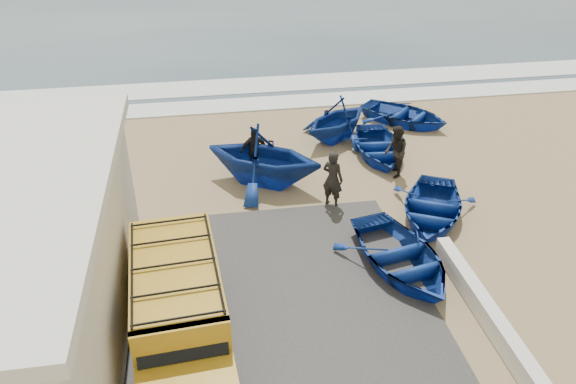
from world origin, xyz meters
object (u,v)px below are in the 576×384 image
boat_mid_right (378,147)px  fisherman_front (333,179)px  boat_far_right (404,115)px  van (179,305)px  boat_near_left (401,256)px  parapet (491,319)px  boat_mid_left (263,156)px  fisherman_middle (396,152)px  fisherman_back (254,151)px  boat_far_left (337,119)px  boat_near_right (432,208)px

boat_mid_right → fisherman_front: bearing=-124.0°
boat_far_right → fisherman_front: bearing=-172.4°
van → boat_mid_right: bearing=45.1°
boat_near_left → boat_mid_right: (1.43, 6.64, -0.03)m
parapet → boat_near_left: (-1.39, 2.53, 0.14)m
boat_near_left → fisherman_front: size_ratio=2.07×
boat_mid_left → boat_far_right: bearing=-27.9°
fisherman_middle → fisherman_back: 4.93m
boat_near_left → boat_far_left: size_ratio=1.19×
parapet → fisherman_middle: 7.64m
boat_near_right → boat_mid_right: (-0.35, 4.40, -0.01)m
boat_mid_left → boat_far_left: bearing=-17.6°
fisherman_middle → boat_near_right: bearing=9.3°
van → fisherman_middle: bearing=38.9°
fisherman_front → van: bearing=87.8°
boat_near_right → fisherman_back: bearing=169.4°
boat_near_left → fisherman_front: bearing=95.5°
boat_near_right → boat_far_right: bearing=103.9°
van → boat_far_right: 14.55m
van → boat_near_right: van is taller
van → boat_far_right: (9.27, 11.19, -0.76)m
boat_far_right → fisherman_middle: (-1.89, -4.30, 0.54)m
boat_mid_right → fisherman_middle: size_ratio=1.99×
boat_near_right → boat_far_left: (-1.57, 6.06, 0.49)m
van → fisherman_middle: van is taller
fisherman_front → fisherman_back: (-2.21, 2.60, -0.11)m
boat_near_left → boat_far_left: (0.21, 8.30, 0.47)m
boat_far_right → boat_far_left: bearing=153.8°
boat_near_left → fisherman_front: 3.72m
boat_near_right → fisherman_back: 6.41m
van → boat_mid_left: (2.78, 7.07, -0.07)m
boat_far_left → boat_near_left: bearing=-39.2°
boat_near_right → boat_mid_right: size_ratio=1.01×
boat_mid_left → boat_near_left: bearing=-120.0°
boat_far_right → fisherman_middle: size_ratio=2.02×
parapet → boat_mid_right: bearing=89.7°
van → fisherman_middle: (7.38, 6.89, -0.22)m
van → boat_mid_left: bearing=64.4°
boat_near_right → fisherman_middle: bearing=121.9°
boat_near_right → boat_mid_right: 4.41m
boat_near_left → boat_mid_left: bearing=108.7°
van → fisherman_middle: size_ratio=2.74×
boat_mid_left → fisherman_front: bearing=-101.5°
parapet → boat_near_left: size_ratio=1.51×
boat_near_left → boat_mid_right: size_ratio=1.08×
boat_near_right → boat_far_right: size_ratio=1.00×
boat_mid_left → fisherman_middle: boat_mid_left is taller
fisherman_front → boat_near_left: bearing=146.8°
boat_mid_right → boat_far_right: size_ratio=0.98×
boat_mid_left → fisherman_front: (1.99, -1.74, -0.11)m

